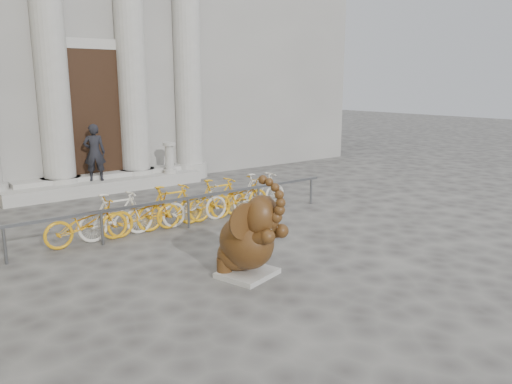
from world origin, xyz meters
TOP-DOWN VIEW (x-y plane):
  - ground at (0.00, 0.00)m, footprint 80.00×80.00m
  - classical_building at (0.00, 14.93)m, footprint 22.00×10.70m
  - entrance_steps at (0.00, 9.40)m, footprint 6.00×1.20m
  - elephant_statue at (-0.65, 1.22)m, footprint 1.17×1.40m
  - bike_rack at (-0.02, 4.61)m, footprint 8.00×0.53m
  - pedestrian at (-0.31, 9.31)m, footprint 0.73×0.61m
  - balustrade_post at (2.04, 9.10)m, footprint 0.41×0.41m

SIDE VIEW (x-z plane):
  - ground at x=0.00m, z-range 0.00..0.00m
  - entrance_steps at x=0.00m, z-range 0.00..0.36m
  - bike_rack at x=-0.02m, z-range 0.00..1.00m
  - elephant_statue at x=-0.65m, z-range -0.24..1.53m
  - balustrade_post at x=2.04m, z-range 0.32..1.32m
  - pedestrian at x=-0.31m, z-range 0.36..2.05m
  - classical_building at x=0.00m, z-range -0.02..11.98m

